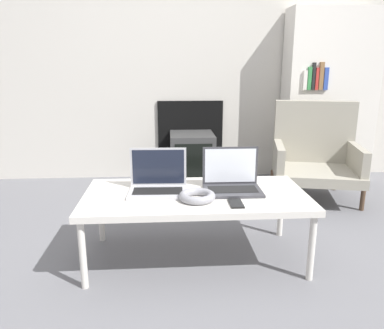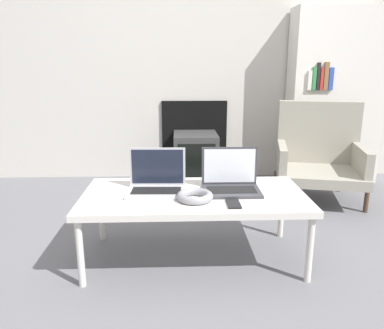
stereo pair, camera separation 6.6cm
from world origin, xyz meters
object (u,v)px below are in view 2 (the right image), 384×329
phone (233,204)px  headphones (194,196)px  laptop_right (231,181)px  tv (195,159)px  armchair (319,153)px  laptop_left (157,182)px

phone → headphones: bearing=159.2°
laptop_right → headphones: size_ratio=1.67×
laptop_right → headphones: (-0.22, -0.16, -0.03)m
tv → armchair: size_ratio=0.60×
phone → laptop_left: bearing=150.1°
headphones → armchair: armchair is taller
laptop_right → armchair: bearing=48.5°
laptop_left → tv: (0.29, 1.42, -0.21)m
armchair → laptop_right: bearing=-119.5°
phone → tv: (-0.12, 1.65, -0.17)m
headphones → phone: size_ratio=1.51×
laptop_left → phone: size_ratio=2.57×
headphones → armchair: size_ratio=0.24×
headphones → phone: 0.21m
headphones → armchair: 1.58m
tv → phone: bearing=-85.9°
laptop_right → armchair: armchair is taller
tv → armchair: (1.02, -0.44, 0.15)m
laptop_left → phone: laptop_left is taller
laptop_right → phone: laptop_right is taller
phone → armchair: size_ratio=0.16×
laptop_right → armchair: 1.32m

